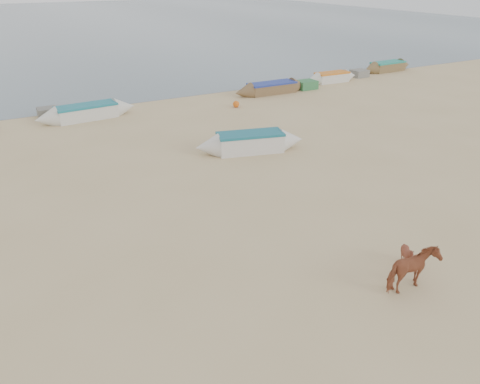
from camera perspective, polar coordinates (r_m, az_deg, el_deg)
name	(u,v)px	position (r m, az deg, el deg)	size (l,w,h in m)	color
ground	(302,269)	(14.92, 7.53, -9.30)	(140.00, 140.00, 0.00)	tan
sea	(19,24)	(92.40, -25.36, 17.97)	(160.00, 160.00, 0.00)	slate
cow_adult	(412,270)	(14.44, 20.28, -8.95)	(0.73, 1.60, 1.35)	brown
calf_front	(407,256)	(15.52, 19.69, -7.36)	(0.69, 0.78, 0.86)	brown
near_canoe	(250,142)	(23.94, 1.26, 6.08)	(5.65, 1.27, 1.00)	silver
waterline_canoes	(109,107)	(31.88, -15.64, 9.96)	(58.11, 4.12, 0.91)	brown
beach_clutter	(190,99)	(33.34, -6.11, 11.19)	(43.77, 4.60, 0.64)	#2E6845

